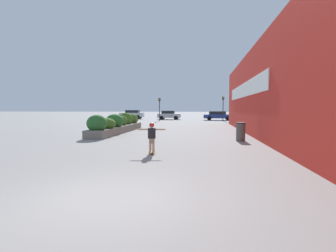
{
  "coord_description": "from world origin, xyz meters",
  "views": [
    {
      "loc": [
        2.0,
        -4.88,
        1.82
      ],
      "look_at": [
        -0.01,
        10.34,
        0.8
      ],
      "focal_mm": 28.0,
      "sensor_mm": 36.0,
      "label": 1
    }
  ],
  "objects_px": {
    "car_center_left": "(274,115)",
    "car_center_right": "(169,115)",
    "car_rightmost": "(132,114)",
    "car_leftmost": "(218,115)",
    "traffic_light_right": "(223,105)",
    "skateboard": "(152,152)",
    "skateboarder": "(152,134)",
    "traffic_light_left": "(159,105)",
    "trash_bin": "(241,132)"
  },
  "relations": [
    {
      "from": "car_center_left",
      "to": "car_center_right",
      "type": "height_order",
      "value": "car_center_left"
    },
    {
      "from": "car_center_left",
      "to": "car_rightmost",
      "type": "distance_m",
      "value": 23.65
    },
    {
      "from": "car_leftmost",
      "to": "car_rightmost",
      "type": "height_order",
      "value": "car_rightmost"
    },
    {
      "from": "car_rightmost",
      "to": "traffic_light_right",
      "type": "relative_size",
      "value": 1.17
    },
    {
      "from": "car_center_right",
      "to": "traffic_light_right",
      "type": "bearing_deg",
      "value": 60.69
    },
    {
      "from": "skateboard",
      "to": "car_center_right",
      "type": "bearing_deg",
      "value": 87.69
    },
    {
      "from": "skateboarder",
      "to": "car_center_right",
      "type": "xyz_separation_m",
      "value": [
        -3.59,
        33.51,
        -0.02
      ]
    },
    {
      "from": "traffic_light_left",
      "to": "car_center_right",
      "type": "bearing_deg",
      "value": 82.18
    },
    {
      "from": "trash_bin",
      "to": "traffic_light_left",
      "type": "distance_m",
      "value": 24.87
    },
    {
      "from": "trash_bin",
      "to": "car_center_right",
      "type": "relative_size",
      "value": 0.27
    },
    {
      "from": "traffic_light_right",
      "to": "trash_bin",
      "type": "bearing_deg",
      "value": -91.98
    },
    {
      "from": "skateboard",
      "to": "trash_bin",
      "type": "bearing_deg",
      "value": 40.68
    },
    {
      "from": "trash_bin",
      "to": "car_center_right",
      "type": "bearing_deg",
      "value": 105.08
    },
    {
      "from": "car_center_left",
      "to": "traffic_light_left",
      "type": "xyz_separation_m",
      "value": [
        -17.33,
        -4.18,
        1.48
      ]
    },
    {
      "from": "skateboarder",
      "to": "traffic_light_left",
      "type": "bearing_deg",
      "value": 90.34
    },
    {
      "from": "car_center_right",
      "to": "traffic_light_right",
      "type": "xyz_separation_m",
      "value": [
        8.57,
        -4.81,
        1.65
      ]
    },
    {
      "from": "car_center_right",
      "to": "traffic_light_right",
      "type": "relative_size",
      "value": 1.07
    },
    {
      "from": "car_center_right",
      "to": "traffic_light_left",
      "type": "height_order",
      "value": "traffic_light_left"
    },
    {
      "from": "skateboarder",
      "to": "traffic_light_right",
      "type": "xyz_separation_m",
      "value": [
        4.98,
        28.7,
        1.63
      ]
    },
    {
      "from": "skateboard",
      "to": "skateboarder",
      "type": "distance_m",
      "value": 0.73
    },
    {
      "from": "trash_bin",
      "to": "traffic_light_right",
      "type": "height_order",
      "value": "traffic_light_right"
    },
    {
      "from": "trash_bin",
      "to": "car_center_left",
      "type": "relative_size",
      "value": 0.26
    },
    {
      "from": "skateboarder",
      "to": "car_rightmost",
      "type": "relative_size",
      "value": 0.28
    },
    {
      "from": "car_leftmost",
      "to": "traffic_light_left",
      "type": "relative_size",
      "value": 1.37
    },
    {
      "from": "skateboarder",
      "to": "skateboard",
      "type": "bearing_deg",
      "value": -98.64
    },
    {
      "from": "traffic_light_right",
      "to": "car_center_right",
      "type": "bearing_deg",
      "value": 150.69
    },
    {
      "from": "traffic_light_left",
      "to": "trash_bin",
      "type": "bearing_deg",
      "value": -70.01
    },
    {
      "from": "skateboarder",
      "to": "car_center_left",
      "type": "distance_m",
      "value": 34.8
    },
    {
      "from": "car_center_right",
      "to": "traffic_light_left",
      "type": "relative_size",
      "value": 1.13
    },
    {
      "from": "skateboard",
      "to": "traffic_light_left",
      "type": "bearing_deg",
      "value": 90.34
    },
    {
      "from": "traffic_light_left",
      "to": "car_rightmost",
      "type": "bearing_deg",
      "value": 131.05
    },
    {
      "from": "car_center_left",
      "to": "car_leftmost",
      "type": "bearing_deg",
      "value": -86.02
    },
    {
      "from": "skateboard",
      "to": "car_center_right",
      "type": "xyz_separation_m",
      "value": [
        -3.59,
        33.51,
        0.72
      ]
    },
    {
      "from": "car_center_left",
      "to": "traffic_light_left",
      "type": "height_order",
      "value": "traffic_light_left"
    },
    {
      "from": "trash_bin",
      "to": "traffic_light_left",
      "type": "relative_size",
      "value": 0.31
    },
    {
      "from": "traffic_light_right",
      "to": "car_rightmost",
      "type": "bearing_deg",
      "value": 157.31
    },
    {
      "from": "skateboard",
      "to": "car_center_right",
      "type": "distance_m",
      "value": 33.71
    },
    {
      "from": "skateboard",
      "to": "traffic_light_right",
      "type": "bearing_deg",
      "value": 71.74
    },
    {
      "from": "skateboard",
      "to": "traffic_light_right",
      "type": "xyz_separation_m",
      "value": [
        4.98,
        28.7,
        2.36
      ]
    },
    {
      "from": "car_rightmost",
      "to": "traffic_light_left",
      "type": "relative_size",
      "value": 1.23
    },
    {
      "from": "car_center_right",
      "to": "car_rightmost",
      "type": "height_order",
      "value": "car_rightmost"
    },
    {
      "from": "traffic_light_left",
      "to": "car_leftmost",
      "type": "bearing_deg",
      "value": 22.19
    },
    {
      "from": "skateboarder",
      "to": "trash_bin",
      "type": "xyz_separation_m",
      "value": [
        4.15,
        4.79,
        -0.27
      ]
    },
    {
      "from": "car_center_left",
      "to": "car_center_right",
      "type": "distance_m",
      "value": 16.63
    },
    {
      "from": "traffic_light_left",
      "to": "traffic_light_right",
      "type": "relative_size",
      "value": 0.95
    },
    {
      "from": "car_center_left",
      "to": "traffic_light_left",
      "type": "relative_size",
      "value": 1.2
    },
    {
      "from": "car_leftmost",
      "to": "car_center_left",
      "type": "height_order",
      "value": "car_center_left"
    },
    {
      "from": "skateboard",
      "to": "car_leftmost",
      "type": "height_order",
      "value": "car_leftmost"
    },
    {
      "from": "trash_bin",
      "to": "car_leftmost",
      "type": "xyz_separation_m",
      "value": [
        0.3,
        26.9,
        0.23
      ]
    },
    {
      "from": "car_center_left",
      "to": "traffic_light_right",
      "type": "xyz_separation_m",
      "value": [
        -8.02,
        -3.58,
        1.59
      ]
    }
  ]
}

